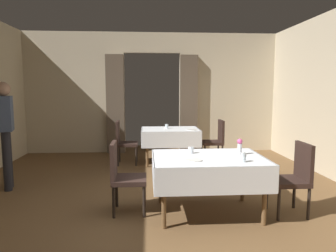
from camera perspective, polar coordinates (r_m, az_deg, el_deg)
ground at (r=4.02m, az=-1.73°, el=-16.76°), size 10.08×10.08×0.00m
wall_back at (r=7.86m, az=-2.95°, el=6.16°), size 6.40×0.27×3.00m
dining_table_mid at (r=4.02m, az=7.44°, el=-7.02°), size 1.42×1.06×0.75m
dining_table_far at (r=6.68m, az=0.41°, el=-1.49°), size 1.24×0.91×0.75m
chair_mid_right at (r=4.31m, az=22.32°, el=-8.41°), size 0.44×0.44×0.93m
chair_mid_left at (r=4.09m, az=-8.32°, el=-8.74°), size 0.44×0.44×0.93m
chair_far_left at (r=6.66m, az=-8.24°, el=-2.65°), size 0.44×0.44×0.93m
chair_far_right at (r=6.86m, az=8.82°, el=-2.37°), size 0.44×0.44×0.93m
flower_vase_mid at (r=4.17m, az=13.13°, el=-3.64°), size 0.07×0.07×0.21m
glass_mid_b at (r=4.16m, az=4.26°, el=-4.47°), size 0.08×0.08×0.09m
plate_mid_c at (r=3.76m, az=4.78°, el=-6.29°), size 0.21×0.21×0.01m
glass_mid_d at (r=3.77m, az=13.80°, el=-5.63°), size 0.06×0.06×0.12m
glass_far_a at (r=6.70m, az=-0.23°, el=-0.06°), size 0.07×0.07×0.10m
plate_far_b at (r=6.50m, az=4.45°, el=-0.68°), size 0.22×0.22×0.01m
person_waiter_by_doorway at (r=5.51m, az=-27.90°, el=-0.04°), size 0.31×0.41×1.72m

